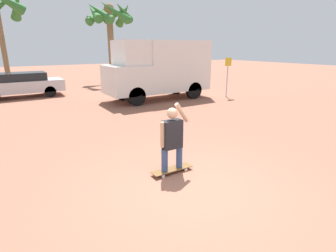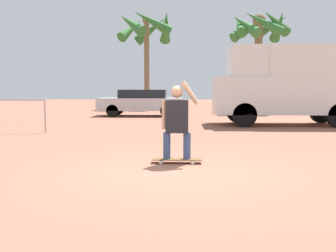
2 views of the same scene
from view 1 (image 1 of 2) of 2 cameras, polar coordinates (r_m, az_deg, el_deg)
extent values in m
plane|color=#935B47|center=(5.39, 4.46, -13.06)|extent=(80.00, 80.00, 0.00)
cube|color=brown|center=(5.90, 0.87, -9.37)|extent=(0.96, 0.26, 0.02)
cylinder|color=white|center=(5.70, -1.09, -10.86)|extent=(0.07, 0.03, 0.07)
cylinder|color=white|center=(5.86, -2.19, -10.03)|extent=(0.07, 0.03, 0.07)
cylinder|color=white|center=(6.00, 3.86, -9.43)|extent=(0.07, 0.03, 0.07)
cylinder|color=white|center=(6.15, 2.68, -8.69)|extent=(0.07, 0.03, 0.07)
cylinder|color=#384C7A|center=(5.70, -0.74, -7.49)|extent=(0.14, 0.14, 0.50)
cylinder|color=#384C7A|center=(5.89, 2.46, -6.66)|extent=(0.14, 0.14, 0.50)
cube|color=#232328|center=(5.59, 0.91, -1.82)|extent=(0.43, 0.22, 0.62)
sphere|color=tan|center=(5.46, 0.93, 2.80)|extent=(0.23, 0.23, 0.23)
cylinder|color=tan|center=(5.46, -1.23, -1.91)|extent=(0.09, 0.09, 0.55)
cylinder|color=tan|center=(5.60, 3.02, 2.94)|extent=(0.36, 0.09, 0.46)
cylinder|color=black|center=(12.53, -6.92, 6.42)|extent=(0.89, 0.28, 0.89)
cylinder|color=black|center=(14.12, -10.03, 7.46)|extent=(0.89, 0.28, 0.89)
cylinder|color=black|center=(14.30, 5.59, 7.75)|extent=(0.89, 0.28, 0.89)
cylinder|color=black|center=(15.71, 1.63, 8.64)|extent=(0.89, 0.28, 0.89)
cube|color=white|center=(13.19, -9.03, 9.91)|extent=(1.92, 2.04, 1.39)
cube|color=black|center=(13.01, -10.67, 10.97)|extent=(0.04, 1.73, 0.69)
cube|color=white|center=(14.44, 1.16, 13.02)|extent=(3.57, 2.04, 2.56)
cube|color=white|center=(13.22, -8.10, 15.52)|extent=(1.35, 1.88, 1.17)
cylinder|color=black|center=(16.11, -24.26, 6.87)|extent=(0.61, 0.22, 0.61)
cylinder|color=black|center=(17.56, -25.01, 7.49)|extent=(0.61, 0.22, 0.61)
cube|color=#BCBCC1|center=(16.67, -29.34, 7.57)|extent=(4.31, 1.71, 0.62)
cube|color=black|center=(16.62, -29.22, 9.39)|extent=(2.37, 1.50, 0.42)
cylinder|color=brown|center=(21.17, -12.27, 16.47)|extent=(0.46, 0.46, 5.37)
sphere|color=brown|center=(21.34, -12.75, 23.68)|extent=(0.73, 0.73, 0.73)
cone|color=#2D6B2D|center=(21.70, -9.63, 22.77)|extent=(0.66, 2.27, 1.73)
cone|color=#2D6B2D|center=(22.30, -11.16, 22.81)|extent=(2.00, 2.18, 1.43)
cone|color=#2D6B2D|center=(22.26, -14.36, 22.53)|extent=(2.40, 1.09, 1.53)
cone|color=#2D6B2D|center=(22.01, -15.16, 22.36)|extent=(2.26, 1.70, 1.73)
cone|color=#2D6B2D|center=(20.93, -15.84, 22.73)|extent=(0.63, 2.29, 1.63)
cone|color=#2D6B2D|center=(20.38, -14.65, 22.90)|extent=(1.82, 2.21, 1.72)
cone|color=#2D6B2D|center=(20.25, -11.47, 23.23)|extent=(2.30, 0.65, 1.63)
cone|color=#2D6B2D|center=(20.82, -9.70, 23.29)|extent=(2.15, 2.04, 1.47)
cylinder|color=brown|center=(23.57, -32.36, 15.23)|extent=(0.37, 0.37, 6.09)
cone|color=#2D6B2D|center=(23.95, -30.02, 21.82)|extent=(1.00, 2.66, 2.16)
cylinder|color=#B7B7BC|center=(15.01, 12.76, 10.25)|extent=(0.06, 0.06, 2.13)
cube|color=gold|center=(14.93, 13.02, 13.46)|extent=(0.44, 0.02, 0.44)
camera|label=2|loc=(4.18, 93.01, -19.16)|focal=40.00mm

